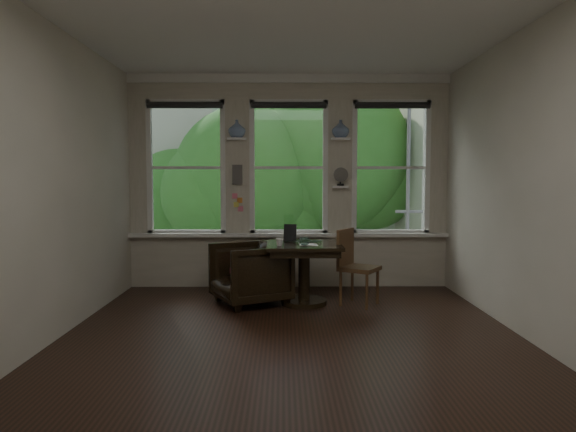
{
  "coord_description": "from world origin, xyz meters",
  "views": [
    {
      "loc": [
        -0.08,
        -5.08,
        1.52
      ],
      "look_at": [
        -0.02,
        0.9,
        1.11
      ],
      "focal_mm": 32.0,
      "sensor_mm": 36.0,
      "label": 1
    }
  ],
  "objects_px": {
    "armchair_left": "(250,273)",
    "side_chair_right": "(359,268)",
    "laptop": "(308,242)",
    "mug": "(280,242)",
    "table": "(304,274)"
  },
  "relations": [
    {
      "from": "armchair_left",
      "to": "side_chair_right",
      "type": "distance_m",
      "value": 1.34
    },
    {
      "from": "side_chair_right",
      "to": "laptop",
      "type": "bearing_deg",
      "value": 115.26
    },
    {
      "from": "mug",
      "to": "table",
      "type": "bearing_deg",
      "value": 36.5
    },
    {
      "from": "mug",
      "to": "armchair_left",
      "type": "bearing_deg",
      "value": 146.12
    },
    {
      "from": "armchair_left",
      "to": "mug",
      "type": "distance_m",
      "value": 0.61
    },
    {
      "from": "laptop",
      "to": "armchair_left",
      "type": "bearing_deg",
      "value": 178.56
    },
    {
      "from": "side_chair_right",
      "to": "mug",
      "type": "distance_m",
      "value": 1.04
    },
    {
      "from": "side_chair_right",
      "to": "mug",
      "type": "height_order",
      "value": "side_chair_right"
    },
    {
      "from": "side_chair_right",
      "to": "mug",
      "type": "relative_size",
      "value": 9.43
    },
    {
      "from": "armchair_left",
      "to": "mug",
      "type": "xyz_separation_m",
      "value": [
        0.37,
        -0.25,
        0.42
      ]
    },
    {
      "from": "armchair_left",
      "to": "mug",
      "type": "relative_size",
      "value": 8.54
    },
    {
      "from": "table",
      "to": "mug",
      "type": "xyz_separation_m",
      "value": [
        -0.3,
        -0.22,
        0.42
      ]
    },
    {
      "from": "table",
      "to": "side_chair_right",
      "type": "bearing_deg",
      "value": -3.69
    },
    {
      "from": "side_chair_right",
      "to": "laptop",
      "type": "height_order",
      "value": "side_chair_right"
    },
    {
      "from": "table",
      "to": "mug",
      "type": "height_order",
      "value": "mug"
    }
  ]
}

